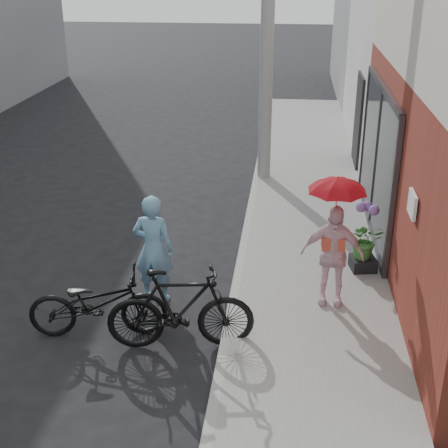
% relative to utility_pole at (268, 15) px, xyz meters
% --- Properties ---
extents(ground, '(80.00, 80.00, 0.00)m').
position_rel_utility_pole_xyz_m(ground, '(-1.10, -6.00, -3.50)').
color(ground, black).
rests_on(ground, ground).
extents(sidewalk, '(2.20, 24.00, 0.12)m').
position_rel_utility_pole_xyz_m(sidewalk, '(1.00, -4.00, -3.44)').
color(sidewalk, gray).
rests_on(sidewalk, ground).
extents(curb, '(0.12, 24.00, 0.12)m').
position_rel_utility_pole_xyz_m(curb, '(-0.16, -4.00, -3.44)').
color(curb, '#9E9E99').
rests_on(curb, ground).
extents(utility_pole, '(0.28, 0.28, 7.00)m').
position_rel_utility_pole_xyz_m(utility_pole, '(0.00, 0.00, 0.00)').
color(utility_pole, '#9E9E99').
rests_on(utility_pole, ground).
extents(officer, '(0.62, 0.44, 1.61)m').
position_rel_utility_pole_xyz_m(officer, '(-1.30, -5.30, -2.70)').
color(officer, '#6797B8').
rests_on(officer, ground).
extents(bike_left, '(1.87, 0.90, 0.94)m').
position_rel_utility_pole_xyz_m(bike_left, '(-1.83, -6.29, -3.03)').
color(bike_left, black).
rests_on(bike_left, ground).
extents(bike_right, '(1.90, 0.79, 1.11)m').
position_rel_utility_pole_xyz_m(bike_right, '(-0.72, -6.46, -2.94)').
color(bike_right, black).
rests_on(bike_right, ground).
extents(kimono_woman, '(0.88, 0.43, 1.45)m').
position_rel_utility_pole_xyz_m(kimono_woman, '(1.19, -5.31, -2.65)').
color(kimono_woman, silver).
rests_on(kimono_woman, sidewalk).
extents(parasol, '(0.75, 0.75, 0.66)m').
position_rel_utility_pole_xyz_m(parasol, '(1.19, -5.31, -1.60)').
color(parasol, red).
rests_on(parasol, kimono_woman).
extents(planter, '(0.43, 0.43, 0.19)m').
position_rel_utility_pole_xyz_m(planter, '(1.75, -4.26, -3.28)').
color(planter, black).
rests_on(planter, sidewalk).
extents(potted_plant, '(0.53, 0.46, 0.58)m').
position_rel_utility_pole_xyz_m(potted_plant, '(1.75, -4.26, -2.89)').
color(potted_plant, '#38742E').
rests_on(potted_plant, planter).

